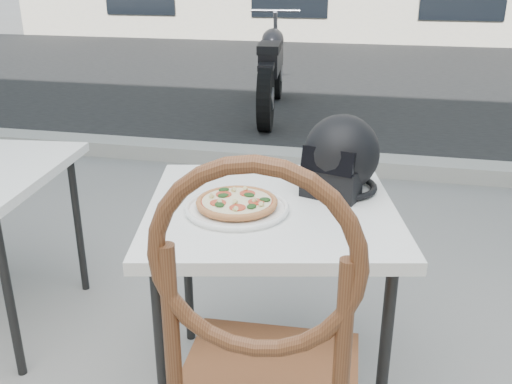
% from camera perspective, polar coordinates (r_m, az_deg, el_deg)
% --- Properties ---
extents(street_asphalt, '(30.00, 8.00, 0.00)m').
position_cam_1_polar(street_asphalt, '(8.36, 10.27, 11.11)').
color(street_asphalt, black).
rests_on(street_asphalt, ground).
extents(curb, '(30.00, 0.25, 0.12)m').
position_cam_1_polar(curb, '(4.47, 7.37, 3.02)').
color(curb, '#A8A69D').
rests_on(curb, ground).
extents(cafe_table_main, '(0.95, 0.95, 0.75)m').
position_cam_1_polar(cafe_table_main, '(1.87, 1.53, -3.13)').
color(cafe_table_main, white).
rests_on(cafe_table_main, ground).
extents(plate, '(0.39, 0.39, 0.02)m').
position_cam_1_polar(plate, '(1.79, -1.92, -1.63)').
color(plate, white).
rests_on(plate, cafe_table_main).
extents(pizza, '(0.31, 0.31, 0.03)m').
position_cam_1_polar(pizza, '(1.78, -1.92, -1.00)').
color(pizza, '#BD7945').
rests_on(pizza, plate).
extents(helmet, '(0.32, 0.33, 0.26)m').
position_cam_1_polar(helmet, '(1.94, 8.42, 3.37)').
color(helmet, black).
rests_on(helmet, cafe_table_main).
extents(cafe_chair_main, '(0.46, 0.46, 1.16)m').
position_cam_1_polar(cafe_chair_main, '(1.35, 0.72, -16.03)').
color(cafe_chair_main, brown).
rests_on(cafe_chair_main, ground).
extents(motorcycle, '(0.54, 2.09, 1.04)m').
position_cam_1_polar(motorcycle, '(6.15, 1.56, 12.09)').
color(motorcycle, black).
rests_on(motorcycle, street_asphalt).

